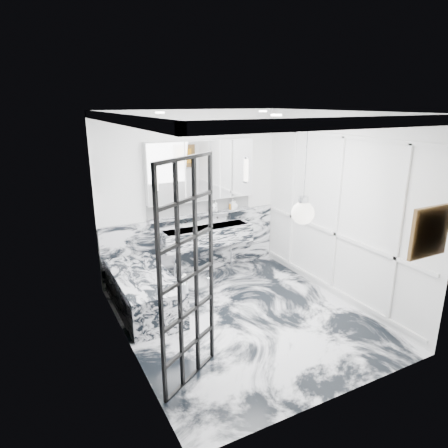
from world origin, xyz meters
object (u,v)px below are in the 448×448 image
mirror_cabinet (201,171)px  bathtub (143,292)px  trough_sink (206,236)px  crittall_door (188,277)px

mirror_cabinet → bathtub: bearing=-147.9°
mirror_cabinet → trough_sink: bearing=-90.0°
trough_sink → mirror_cabinet: mirror_cabinet is taller
crittall_door → trough_sink: size_ratio=1.51×
trough_sink → bathtub: trough_sink is taller
mirror_cabinet → crittall_door: bearing=-117.4°
crittall_door → bathtub: 1.95m
mirror_cabinet → bathtub: 2.20m
bathtub → crittall_door: bearing=-89.7°
trough_sink → bathtub: bearing=-153.5°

